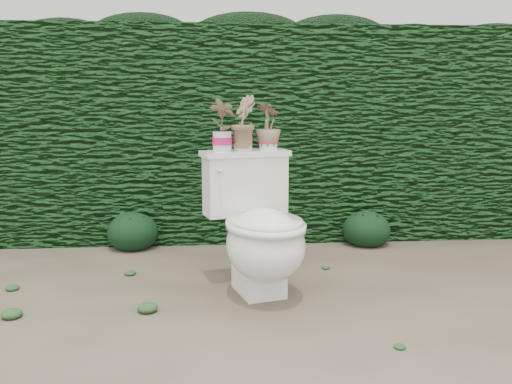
{
  "coord_description": "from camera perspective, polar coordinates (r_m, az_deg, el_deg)",
  "views": [
    {
      "loc": [
        -0.23,
        -2.82,
        1.05
      ],
      "look_at": [
        0.0,
        0.18,
        0.55
      ],
      "focal_mm": 38.0,
      "sensor_mm": 36.0,
      "label": 1
    }
  ],
  "objects": [
    {
      "name": "house_wall",
      "position": [
        8.91,
        1.01,
        15.52
      ],
      "size": [
        8.0,
        3.5,
        4.0
      ],
      "primitive_type": "cube",
      "color": "silver",
      "rests_on": "ground"
    },
    {
      "name": "potted_plant_right",
      "position": [
        3.15,
        1.3,
        6.78
      ],
      "size": [
        0.2,
        0.2,
        0.26
      ],
      "primitive_type": "imported",
      "rotation": [
        0.0,
        0.0,
        2.29
      ],
      "color": "#27802C",
      "rests_on": "toilet"
    },
    {
      "name": "potted_plant_left",
      "position": [
        3.05,
        -3.59,
        6.91
      ],
      "size": [
        0.18,
        0.16,
        0.28
      ],
      "primitive_type": "imported",
      "rotation": [
        0.0,
        0.0,
        2.66
      ],
      "color": "#27802C",
      "rests_on": "toilet"
    },
    {
      "name": "liriope_clump_2",
      "position": [
        4.12,
        11.55,
        -3.52
      ],
      "size": [
        0.35,
        0.35,
        0.28
      ],
      "primitive_type": "ellipsoid",
      "color": "black",
      "rests_on": "ground"
    },
    {
      "name": "hedge",
      "position": [
        4.43,
        -1.46,
        6.19
      ],
      "size": [
        8.0,
        1.0,
        1.6
      ],
      "primitive_type": "cube",
      "color": "#184517",
      "rests_on": "ground"
    },
    {
      "name": "potted_plant_center",
      "position": [
        3.09,
        -1.4,
        7.14
      ],
      "size": [
        0.14,
        0.17,
        0.3
      ],
      "primitive_type": "imported",
      "rotation": [
        0.0,
        0.0,
        1.59
      ],
      "color": "#27802C",
      "rests_on": "toilet"
    },
    {
      "name": "ground",
      "position": [
        3.02,
        0.19,
        -10.92
      ],
      "size": [
        60.0,
        60.0,
        0.0
      ],
      "primitive_type": "plane",
      "color": "#71644E",
      "rests_on": "ground"
    },
    {
      "name": "liriope_clump_1",
      "position": [
        4.04,
        -12.87,
        -3.76
      ],
      "size": [
        0.36,
        0.36,
        0.29
      ],
      "primitive_type": "ellipsoid",
      "color": "black",
      "rests_on": "ground"
    },
    {
      "name": "toilet",
      "position": [
        2.95,
        0.42,
        -4.17
      ],
      "size": [
        0.62,
        0.78,
        0.78
      ],
      "rotation": [
        0.0,
        0.0,
        0.28
      ],
      "color": "silver",
      "rests_on": "ground"
    }
  ]
}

